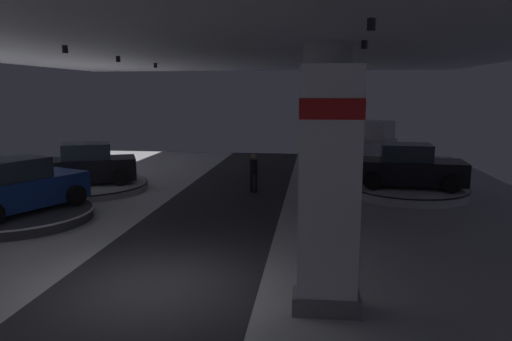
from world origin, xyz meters
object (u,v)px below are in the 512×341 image
(display_car_mid_left, at_px, (16,187))
(display_platform_far_right, at_px, (408,190))
(column_right, at_px, (326,138))
(visitor_walking_near, at_px, (254,171))
(display_platform_deep_right, at_px, (358,170))
(display_platform_far_left, at_px, (85,186))
(display_car_far_right, at_px, (408,167))
(pickup_truck_deep_right, at_px, (361,149))
(brand_sign_pylon, at_px, (329,189))
(display_car_far_left, at_px, (85,165))
(display_platform_mid_left, at_px, (20,215))

(display_car_mid_left, bearing_deg, display_platform_far_right, 22.79)
(column_right, height_order, visitor_walking_near, column_right)
(display_car_mid_left, xyz_separation_m, display_platform_deep_right, (11.61, 10.62, -0.95))
(column_right, xyz_separation_m, display_platform_far_left, (-9.96, 4.22, -2.60))
(display_car_mid_left, xyz_separation_m, display_car_far_right, (13.10, 5.52, 0.02))
(display_platform_deep_right, relative_size, pickup_truck_deep_right, 1.00)
(brand_sign_pylon, distance_m, display_car_far_right, 11.11)
(display_car_far_left, xyz_separation_m, visitor_walking_near, (7.16, 0.37, -0.13))
(pickup_truck_deep_right, height_order, visitor_walking_near, pickup_truck_deep_right)
(pickup_truck_deep_right, distance_m, visitor_walking_near, 7.45)
(column_right, distance_m, display_platform_mid_left, 10.02)
(display_platform_mid_left, bearing_deg, display_car_far_right, 22.76)
(column_right, xyz_separation_m, display_platform_far_right, (3.44, 4.85, -2.55))
(brand_sign_pylon, relative_size, display_platform_far_right, 0.99)
(display_platform_mid_left, bearing_deg, display_platform_deep_right, 42.41)
(column_right, bearing_deg, display_platform_far_left, 157.04)
(pickup_truck_deep_right, xyz_separation_m, visitor_walking_near, (-4.86, -5.64, -0.30))
(visitor_walking_near, bearing_deg, display_car_far_left, -177.05)
(brand_sign_pylon, relative_size, visitor_walking_near, 2.87)
(column_right, relative_size, display_car_far_right, 1.26)
(visitor_walking_near, bearing_deg, display_platform_mid_left, -142.77)
(display_car_mid_left, xyz_separation_m, display_platform_far_right, (13.13, 5.52, -0.91))
(brand_sign_pylon, xyz_separation_m, pickup_truck_deep_right, (2.13, 15.88, -1.14))
(pickup_truck_deep_right, bearing_deg, display_car_far_left, -153.44)
(display_car_far_right, relative_size, visitor_walking_near, 2.74)
(pickup_truck_deep_right, bearing_deg, display_platform_far_right, -75.83)
(display_platform_mid_left, distance_m, display_car_mid_left, 0.92)
(display_car_far_left, height_order, display_platform_deep_right, display_car_far_left)
(brand_sign_pylon, distance_m, pickup_truck_deep_right, 16.06)
(column_right, height_order, display_car_far_left, column_right)
(visitor_walking_near, bearing_deg, column_right, -58.89)
(brand_sign_pylon, height_order, display_car_far_left, brand_sign_pylon)
(display_platform_far_left, xyz_separation_m, display_platform_deep_right, (11.89, 5.74, 0.00))
(display_car_far_left, distance_m, visitor_walking_near, 7.17)
(display_platform_deep_right, relative_size, visitor_walking_near, 3.57)
(display_platform_far_left, bearing_deg, display_car_far_right, 2.71)
(column_right, height_order, display_platform_deep_right, column_right)
(display_platform_far_left, xyz_separation_m, display_car_far_left, (0.03, 0.01, 0.89))
(column_right, relative_size, display_platform_mid_left, 1.21)
(display_platform_far_right, bearing_deg, display_platform_mid_left, -157.29)
(display_platform_far_right, bearing_deg, brand_sign_pylon, -108.39)
(display_car_mid_left, height_order, display_car_far_left, display_car_mid_left)
(display_car_mid_left, distance_m, display_car_far_right, 14.21)
(display_platform_mid_left, xyz_separation_m, visitor_walking_near, (6.89, 5.24, 0.72))
(display_car_mid_left, xyz_separation_m, display_car_far_left, (-0.25, 4.90, -0.07))
(display_platform_mid_left, distance_m, pickup_truck_deep_right, 16.05)
(display_platform_mid_left, relative_size, display_platform_far_left, 0.87)
(display_car_far_right, bearing_deg, display_platform_deep_right, 106.22)
(display_car_mid_left, bearing_deg, display_platform_mid_left, 66.95)
(display_car_mid_left, bearing_deg, pickup_truck_deep_right, 42.82)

